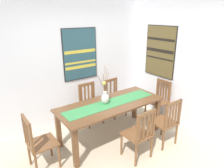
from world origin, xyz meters
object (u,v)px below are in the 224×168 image
Objects in this scene: centerpiece_vase at (105,97)px; painting_on_side_wall at (160,51)px; dining_table at (111,108)px; chair_4 at (159,99)px; chair_3 at (114,97)px; chair_5 at (166,121)px; chair_0 at (39,142)px; chair_1 at (90,103)px; chair_2 at (139,134)px; painting_on_back_wall at (80,54)px.

centerpiece_vase is 1.81m from painting_on_side_wall.
dining_table is at bearing -22.96° from centerpiece_vase.
dining_table is 1.39m from chair_4.
dining_table is at bearing -130.74° from chair_3.
centerpiece_vase reaches higher than chair_3.
dining_table is 2.32× the size of chair_3.
painting_on_side_wall is (0.20, 0.25, 1.05)m from chair_4.
chair_5 is at bearing -131.87° from chair_4.
chair_1 is (1.39, 0.79, -0.00)m from chair_0.
chair_5 reaches higher than dining_table.
chair_0 is 2.77m from chair_4.
painting_on_back_wall reaches higher than chair_2.
painting_on_side_wall is (1.58, 0.24, 0.89)m from dining_table.
chair_4 reaches higher than dining_table.
chair_0 is 3.17m from painting_on_side_wall.
dining_table is at bearing -89.72° from chair_1.
painting_on_side_wall reaches higher than dining_table.
painting_on_back_wall is (-1.39, 1.14, 1.03)m from chair_4.
chair_2 is 1.65m from chair_3.
chair_5 reaches higher than chair_3.
painting_on_back_wall reaches higher than chair_4.
centerpiece_vase is at bearing 133.90° from chair_5.
chair_2 is 0.82× the size of painting_on_back_wall.
painting_on_back_wall is at bearing 85.15° from centerpiece_vase.
chair_3 is (2.04, 0.77, -0.02)m from chair_0.
chair_0 is 1.01× the size of chair_2.
chair_3 is 0.96× the size of chair_4.
chair_4 is at bearing -39.26° from painting_on_back_wall.
chair_2 is at bearing -89.22° from chair_1.
painting_on_back_wall reaches higher than chair_3.
painting_on_side_wall is at bearing -28.87° from chair_3.
chair_0 is 1.60m from chair_1.
chair_0 is at bearing -159.43° from chair_3.
chair_1 is at bearing 177.55° from chair_3.
chair_2 is at bearing -88.70° from dining_table.
painting_on_side_wall reaches higher than chair_3.
chair_4 is 0.81× the size of painting_on_back_wall.
centerpiece_vase is at bearing -94.85° from painting_on_back_wall.
centerpiece_vase is 1.36m from chair_0.
centerpiece_vase is 0.92m from chair_2.
chair_3 is at bearing 49.26° from dining_table.
chair_5 is 0.80× the size of painting_on_side_wall.
chair_4 is at bearing -46.30° from chair_3.
chair_3 is 0.95× the size of chair_5.
chair_3 is (0.63, 1.53, -0.02)m from chair_2.
chair_3 is (0.65, 0.75, -0.19)m from dining_table.
painting_on_back_wall is (-0.03, 1.90, 1.03)m from chair_2.
chair_2 is at bearing -147.06° from painting_on_side_wall.
painting_on_side_wall is at bearing 48.87° from chair_5.
painting_on_side_wall is (0.93, -0.51, 1.07)m from chair_3.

